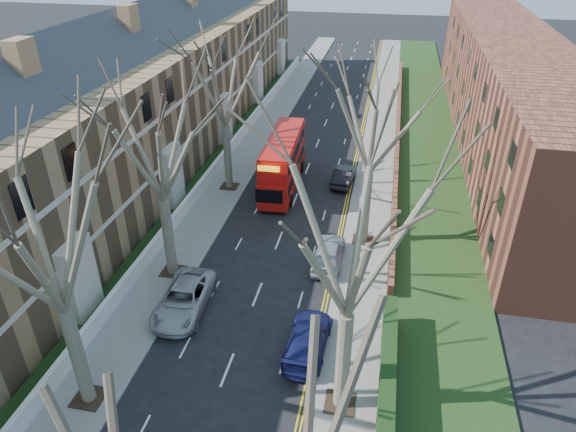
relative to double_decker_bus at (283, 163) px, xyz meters
The scene contains 16 objects.
pavement_left 11.02m from the double_decker_bus, 114.99° to the left, with size 3.00×102.00×0.12m, color slate.
pavement_right 12.47m from the double_decker_bus, 52.93° to the left, with size 3.00×102.00×0.12m, color slate.
terrace_left 12.84m from the double_decker_bus, behind, with size 9.70×78.00×13.60m.
flats_right 23.58m from the double_decker_bus, 36.20° to the left, with size 13.97×54.00×10.00m.
front_wall_left 6.65m from the double_decker_bus, 163.69° to the left, with size 0.30×78.00×1.00m.
grass_verge_right 15.57m from the double_decker_bus, 39.49° to the left, with size 6.00×102.00×0.06m.
tree_left_mid 24.73m from the double_decker_bus, 100.46° to the right, with size 10.50×10.50×14.71m.
tree_left_far 15.60m from the double_decker_bus, 107.99° to the right, with size 10.15×10.15×14.22m.
tree_left_dist 8.71m from the double_decker_bus, 164.61° to the right, with size 10.50×10.50×14.71m.
tree_right_mid 23.57m from the double_decker_bus, 71.41° to the right, with size 10.50×10.50×14.71m.
tree_right_far 12.40m from the double_decker_bus, 45.22° to the right, with size 10.15×10.15×14.22m.
double_decker_bus is the anchor object (origin of this frame).
car_left_far 16.52m from the double_decker_bus, 97.95° to the right, with size 2.52×5.46×1.52m, color #A8A7AC.
car_right_near 18.76m from the double_decker_bus, 74.22° to the right, with size 2.01×4.93×1.43m, color #171B53.
car_right_mid 11.46m from the double_decker_bus, 63.28° to the right, with size 1.86×4.61×1.57m, color #9A9CA2.
car_right_far 5.27m from the double_decker_bus, 16.92° to the left, with size 1.50×4.29×1.41m, color black.
Camera 1 is at (6.52, -8.10, 19.33)m, focal length 32.00 mm.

